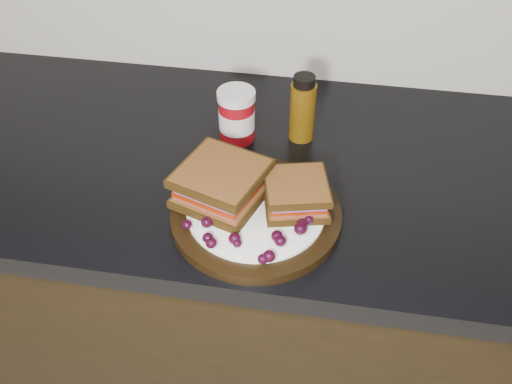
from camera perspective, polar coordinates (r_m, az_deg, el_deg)
base_cabinets at (r=1.44m, az=-9.35°, el=-10.44°), size 3.96×0.58×0.86m
countertop at (r=1.12m, az=-11.88°, el=3.60°), size 3.98×0.60×0.04m
plate at (r=0.93m, az=0.00°, el=-2.31°), size 0.28×0.28×0.02m
sandwich_left at (r=0.93m, az=-3.47°, el=0.85°), size 0.17×0.17×0.06m
sandwich_right at (r=0.92m, az=4.03°, el=-0.18°), size 0.12×0.12×0.05m
grape_0 at (r=0.89m, az=-6.94°, el=-3.25°), size 0.02×0.02×0.02m
grape_1 at (r=0.89m, az=-4.95°, el=-3.04°), size 0.02×0.02×0.02m
grape_2 at (r=0.87m, az=-4.83°, el=-4.59°), size 0.02×0.02×0.02m
grape_3 at (r=0.86m, az=-4.50°, el=-5.11°), size 0.02×0.02×0.02m
grape_4 at (r=0.87m, az=-2.15°, el=-4.67°), size 0.02×0.02×0.02m
grape_5 at (r=0.86m, az=-1.90°, el=-5.14°), size 0.01×0.01×0.01m
grape_6 at (r=0.84m, az=0.69°, el=-6.71°), size 0.02×0.02×0.02m
grape_7 at (r=0.84m, az=1.32°, el=-6.42°), size 0.02×0.02×0.02m
grape_8 at (r=0.86m, az=2.45°, el=-4.91°), size 0.02×0.02×0.02m
grape_9 at (r=0.87m, az=2.11°, el=-4.42°), size 0.02×0.02×0.02m
grape_10 at (r=0.88m, az=4.47°, el=-3.68°), size 0.02×0.02×0.02m
grape_11 at (r=0.89m, az=4.63°, el=-3.18°), size 0.02×0.02×0.02m
grape_12 at (r=0.90m, az=5.30°, el=-2.77°), size 0.02×0.02×0.02m
grape_13 at (r=0.93m, az=5.36°, el=-0.87°), size 0.02×0.02×0.02m
grape_14 at (r=0.94m, az=4.97°, el=-0.48°), size 0.02×0.02×0.01m
grape_15 at (r=0.94m, az=3.52°, el=-0.21°), size 0.02×0.02×0.01m
grape_16 at (r=0.96m, az=-2.20°, el=1.04°), size 0.02×0.02×0.02m
grape_17 at (r=0.95m, az=-2.63°, el=0.33°), size 0.02×0.02×0.02m
grape_18 at (r=0.95m, az=-5.02°, el=0.28°), size 0.02×0.02×0.02m
grape_19 at (r=0.93m, az=-5.38°, el=-0.62°), size 0.02×0.02×0.02m
grape_20 at (r=0.91m, az=-3.61°, el=-2.10°), size 0.02×0.02×0.02m
grape_21 at (r=0.95m, az=-1.84°, el=0.46°), size 0.02×0.02×0.02m
grape_22 at (r=0.94m, az=-3.26°, el=-0.41°), size 0.02×0.02×0.01m
grape_23 at (r=0.95m, az=-5.39°, el=0.30°), size 0.02×0.02×0.02m
condiment_jar at (r=1.08m, az=-1.94°, el=7.65°), size 0.09×0.09×0.10m
oil_bottle at (r=1.08m, az=4.68°, el=8.39°), size 0.05×0.05×0.13m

